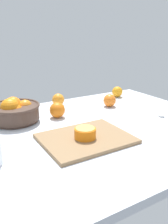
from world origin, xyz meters
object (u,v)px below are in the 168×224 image
at_px(loose_orange_0, 117,92).
at_px(loose_orange_2, 110,100).
at_px(cutting_board, 86,138).
at_px(loose_orange_3, 57,110).
at_px(spoon, 154,114).
at_px(fruit_bowl, 15,111).
at_px(loose_orange_1, 58,100).
at_px(orange_half_0, 85,133).

bearing_deg(loose_orange_0, loose_orange_2, -139.74).
bearing_deg(loose_orange_0, cutting_board, -138.74).
bearing_deg(loose_orange_3, spoon, -26.84).
bearing_deg(spoon, loose_orange_2, 115.31).
bearing_deg(fruit_bowl, cutting_board, -63.09).
relative_size(fruit_bowl, loose_orange_0, 3.47).
xyz_separation_m(fruit_bowl, loose_orange_3, (0.19, -0.05, -0.01)).
relative_size(fruit_bowl, loose_orange_1, 3.39).
height_order(orange_half_0, loose_orange_0, loose_orange_0).
bearing_deg(fruit_bowl, loose_orange_3, -15.42).
distance_m(orange_half_0, loose_orange_3, 0.30).
distance_m(fruit_bowl, loose_orange_1, 0.30).
relative_size(orange_half_0, loose_orange_0, 1.25).
height_order(fruit_bowl, loose_orange_1, fruit_bowl).
relative_size(cutting_board, loose_orange_0, 5.04).
bearing_deg(spoon, loose_orange_0, 81.50).
xyz_separation_m(fruit_bowl, loose_orange_0, (0.67, 0.10, -0.02)).
bearing_deg(loose_orange_2, spoon, -64.69).
distance_m(fruit_bowl, spoon, 0.68).
xyz_separation_m(fruit_bowl, cutting_board, (0.17, -0.34, -0.04)).
bearing_deg(cutting_board, spoon, 9.15).
height_order(fruit_bowl, spoon, fruit_bowl).
distance_m(loose_orange_3, spoon, 0.48).
xyz_separation_m(cutting_board, spoon, (0.45, 0.07, -0.00)).
height_order(cutting_board, loose_orange_1, loose_orange_1).
bearing_deg(loose_orange_0, loose_orange_1, 176.38).
bearing_deg(orange_half_0, spoon, 9.82).
relative_size(loose_orange_0, spoon, 0.41).
xyz_separation_m(fruit_bowl, spoon, (0.62, -0.27, -0.05)).
bearing_deg(loose_orange_2, fruit_bowl, 175.46).
bearing_deg(cutting_board, loose_orange_3, 86.90).
xyz_separation_m(cutting_board, loose_orange_0, (0.50, 0.44, 0.03)).
bearing_deg(spoon, loose_orange_1, 131.14).
xyz_separation_m(cutting_board, loose_orange_1, (0.10, 0.46, 0.03)).
distance_m(loose_orange_0, loose_orange_3, 0.51).
height_order(loose_orange_0, spoon, loose_orange_0).
bearing_deg(loose_orange_1, loose_orange_2, -34.86).
bearing_deg(loose_orange_2, orange_half_0, -138.22).
bearing_deg(cutting_board, orange_half_0, -136.07).
relative_size(cutting_board, orange_half_0, 4.05).
relative_size(loose_orange_1, spoon, 0.42).
xyz_separation_m(orange_half_0, loose_orange_1, (0.11, 0.47, -0.00)).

